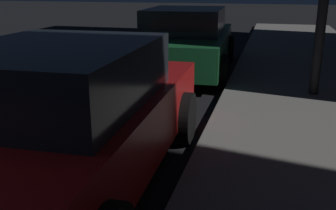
# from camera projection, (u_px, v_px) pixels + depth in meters

# --- Properties ---
(car_red) EXTENTS (2.21, 4.30, 1.43)m
(car_red) POSITION_uv_depth(u_px,v_px,m) (61.00, 118.00, 3.75)
(car_red) COLOR maroon
(car_red) RESTS_ON ground
(car_green) EXTENTS (2.28, 4.55, 1.43)m
(car_green) POSITION_uv_depth(u_px,v_px,m) (186.00, 41.00, 8.88)
(car_green) COLOR #19592D
(car_green) RESTS_ON ground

